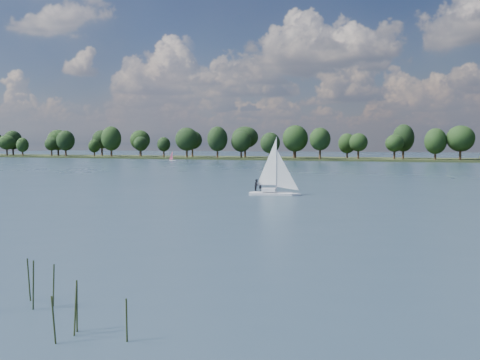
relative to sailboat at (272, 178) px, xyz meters
name	(u,v)px	position (x,y,z in m)	size (l,w,h in m)	color
ground	(296,173)	(-11.07, 54.72, -2.30)	(700.00, 700.00, 0.00)	#233342
far_shore	(362,160)	(-11.07, 166.72, -2.30)	(660.00, 40.00, 1.50)	black
sailboat	(272,178)	(0.00, 0.00, 0.00)	(6.47, 2.81, 8.24)	silver
dinghy_pink	(173,158)	(-82.80, 127.66, -1.27)	(2.87, 1.53, 4.36)	silver
pontoon	(27,157)	(-178.98, 149.69, -2.30)	(4.00, 2.00, 0.50)	slate
treeline	(333,141)	(-23.15, 162.95, 5.71)	(562.24, 73.95, 17.30)	black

